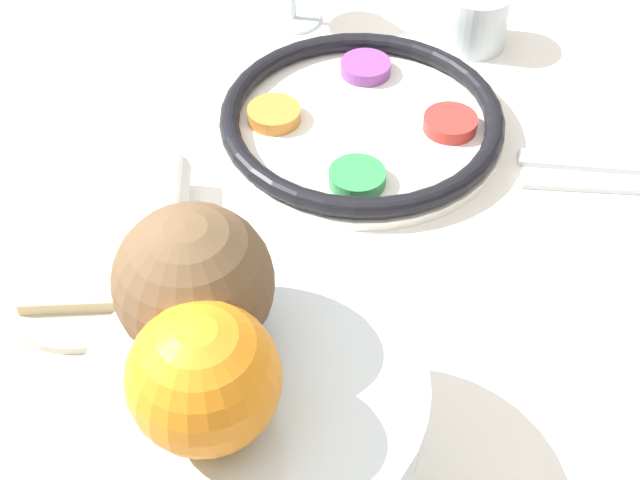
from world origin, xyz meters
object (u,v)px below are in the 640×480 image
(orange_fruit, at_px, (204,378))
(cup_far, at_px, (475,19))
(seder_plate, at_px, (362,120))
(coconut, at_px, (194,283))
(napkin_roll, at_px, (163,226))
(bread_plate, at_px, (88,270))
(fruit_stand, at_px, (255,400))

(orange_fruit, height_order, cup_far, orange_fruit)
(seder_plate, relative_size, cup_far, 3.88)
(coconut, xyz_separation_m, napkin_roll, (-0.19, -0.08, -0.14))
(seder_plate, bearing_deg, napkin_roll, -44.44)
(seder_plate, height_order, cup_far, cup_far)
(orange_fruit, bearing_deg, coconut, -165.38)
(coconut, bearing_deg, napkin_roll, -157.91)
(bread_plate, distance_m, cup_far, 0.52)
(cup_far, bearing_deg, coconut, -21.81)
(seder_plate, xyz_separation_m, orange_fruit, (0.42, -0.07, 0.14))
(fruit_stand, height_order, bread_plate, fruit_stand)
(seder_plate, relative_size, orange_fruit, 3.17)
(fruit_stand, relative_size, coconut, 2.21)
(coconut, height_order, napkin_roll, coconut)
(napkin_roll, bearing_deg, orange_fruit, 20.19)
(fruit_stand, xyz_separation_m, napkin_roll, (-0.22, -0.11, -0.07))
(coconut, height_order, bread_plate, coconut)
(fruit_stand, relative_size, cup_far, 3.04)
(seder_plate, distance_m, fruit_stand, 0.40)
(bread_plate, height_order, cup_far, cup_far)
(orange_fruit, distance_m, napkin_roll, 0.30)
(fruit_stand, height_order, cup_far, fruit_stand)
(orange_fruit, height_order, coconut, coconut)
(seder_plate, bearing_deg, fruit_stand, -7.70)
(orange_fruit, height_order, napkin_roll, orange_fruit)
(seder_plate, distance_m, napkin_roll, 0.24)
(seder_plate, height_order, fruit_stand, fruit_stand)
(coconut, xyz_separation_m, cup_far, (-0.53, 0.21, -0.13))
(fruit_stand, xyz_separation_m, orange_fruit, (0.03, -0.02, 0.07))
(fruit_stand, distance_m, bread_plate, 0.26)
(seder_plate, bearing_deg, coconut, -14.44)
(orange_fruit, relative_size, coconut, 0.89)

